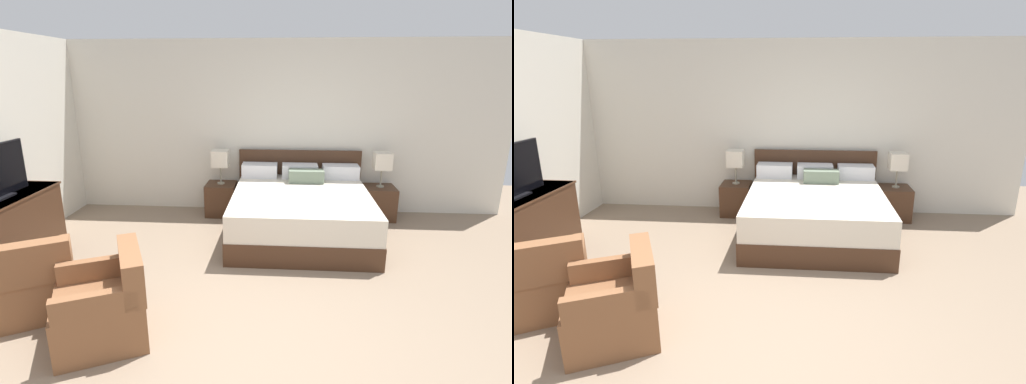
{
  "view_description": "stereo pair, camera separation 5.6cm",
  "coord_description": "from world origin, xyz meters",
  "views": [
    {
      "loc": [
        0.3,
        -2.59,
        2.1
      ],
      "look_at": [
        -0.04,
        1.94,
        0.75
      ],
      "focal_mm": 28.0,
      "sensor_mm": 36.0,
      "label": 1
    },
    {
      "loc": [
        0.36,
        -2.59,
        2.1
      ],
      "look_at": [
        -0.04,
        1.94,
        0.75
      ],
      "focal_mm": 28.0,
      "sensor_mm": 36.0,
      "label": 2
    }
  ],
  "objects": [
    {
      "name": "table_lamp_left",
      "position": [
        -0.68,
        3.23,
        0.87
      ],
      "size": [
        0.24,
        0.24,
        0.52
      ],
      "color": "gray",
      "rests_on": "nightstand_left"
    },
    {
      "name": "nightstand_left",
      "position": [
        -0.68,
        3.23,
        0.24
      ],
      "size": [
        0.45,
        0.46,
        0.49
      ],
      "color": "#422819",
      "rests_on": "ground"
    },
    {
      "name": "nightstand_right",
      "position": [
        1.71,
        3.23,
        0.24
      ],
      "size": [
        0.45,
        0.46,
        0.49
      ],
      "color": "#422819",
      "rests_on": "ground"
    },
    {
      "name": "dresser",
      "position": [
        -2.72,
        1.26,
        0.43
      ],
      "size": [
        0.53,
        1.4,
        0.83
      ],
      "color": "#422819",
      "rests_on": "ground"
    },
    {
      "name": "table_lamp_right",
      "position": [
        1.71,
        3.23,
        0.87
      ],
      "size": [
        0.24,
        0.24,
        0.52
      ],
      "color": "gray",
      "rests_on": "nightstand_right"
    },
    {
      "name": "armchair_companion",
      "position": [
        -1.14,
        0.14,
        0.28
      ],
      "size": [
        0.91,
        0.91,
        0.76
      ],
      "color": "brown",
      "rests_on": "ground"
    },
    {
      "name": "wall_back",
      "position": [
        0.0,
        3.56,
        1.3
      ],
      "size": [
        7.22,
        0.06,
        2.6
      ],
      "primitive_type": "cube",
      "color": "silver",
      "rests_on": "ground"
    },
    {
      "name": "armchair_by_window",
      "position": [
        -1.94,
        0.45,
        0.28
      ],
      "size": [
        0.93,
        0.94,
        0.76
      ],
      "color": "brown",
      "rests_on": "ground"
    },
    {
      "name": "bed",
      "position": [
        0.51,
        2.52,
        0.32
      ],
      "size": [
        1.86,
        2.04,
        0.98
      ],
      "color": "#422819",
      "rests_on": "ground"
    },
    {
      "name": "ground_plane",
      "position": [
        0.0,
        0.0,
        0.0
      ],
      "size": [
        10.58,
        10.58,
        0.0
      ],
      "primitive_type": "plane",
      "color": "#84705B"
    }
  ]
}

